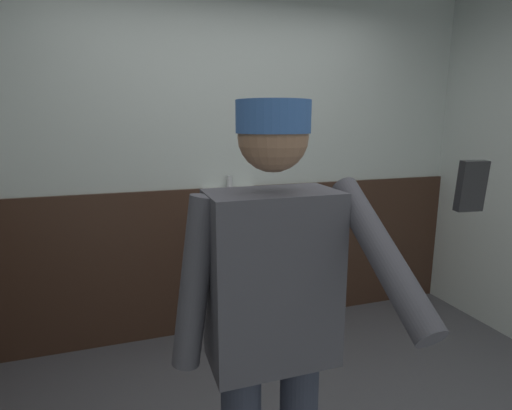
{
  "coord_description": "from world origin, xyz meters",
  "views": [
    {
      "loc": [
        -0.73,
        -1.42,
        1.64
      ],
      "look_at": [
        -0.14,
        0.35,
        1.25
      ],
      "focal_mm": 28.06,
      "sensor_mm": 36.0,
      "label": 1
    }
  ],
  "objects": [
    {
      "name": "wall_back",
      "position": [
        0.0,
        1.58,
        1.38
      ],
      "size": [
        4.65,
        0.12,
        2.77
      ],
      "primitive_type": "cube",
      "color": "silver",
      "rests_on": "ground_plane"
    },
    {
      "name": "urinal_solo",
      "position": [
        0.02,
        1.36,
        0.78
      ],
      "size": [
        0.4,
        0.34,
        1.24
      ],
      "color": "white",
      "rests_on": "ground_plane"
    },
    {
      "name": "cell_phone",
      "position": [
        -0.02,
        -0.76,
        1.5
      ],
      "size": [
        0.06,
        0.03,
        0.11
      ],
      "primitive_type": "cube",
      "rotation": [
        0.07,
        0.0,
        -0.13
      ],
      "color": "black"
    },
    {
      "name": "wainscot_band_back",
      "position": [
        0.0,
        1.51,
        0.57
      ],
      "size": [
        4.05,
        0.03,
        1.15
      ],
      "primitive_type": "cube",
      "color": "#382319",
      "rests_on": "ground_plane"
    },
    {
      "name": "person",
      "position": [
        -0.29,
        -0.26,
        1.0
      ],
      "size": [
        0.64,
        0.6,
        1.7
      ],
      "color": "#2D3342",
      "rests_on": "ground_plane"
    }
  ]
}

